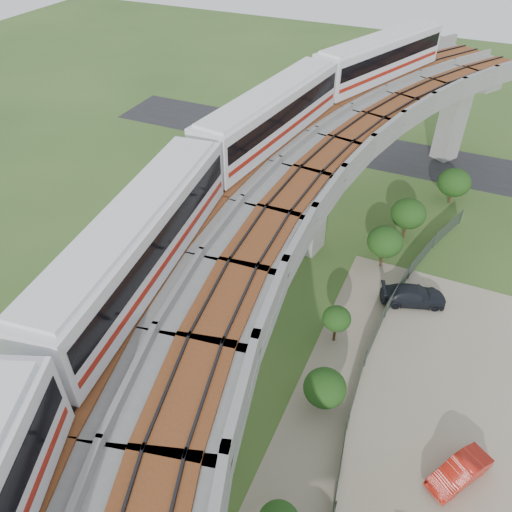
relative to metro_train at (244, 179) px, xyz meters
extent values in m
plane|color=#335120|center=(-0.35, 0.57, -12.31)|extent=(160.00, 160.00, 0.00)
cube|color=gray|center=(13.65, -1.43, -12.29)|extent=(18.00, 26.00, 0.04)
cube|color=#232326|center=(-0.35, 30.57, -12.29)|extent=(60.00, 8.00, 0.03)
cube|color=#99968E|center=(8.77, 32.36, -8.11)|extent=(2.86, 2.93, 8.40)
cube|color=#99968E|center=(8.77, 32.36, -3.31)|extent=(7.21, 5.74, 1.20)
cube|color=#99968E|center=(0.56, 10.99, -8.11)|extent=(2.35, 2.51, 8.40)
cube|color=#99968E|center=(0.56, 10.99, -3.31)|extent=(7.31, 3.58, 1.20)
cube|color=#99968E|center=(0.56, -9.85, -8.11)|extent=(2.35, 2.51, 8.40)
cube|color=#99968E|center=(0.56, -9.85, -3.31)|extent=(7.31, 3.58, 1.20)
cube|color=gray|center=(5.84, 27.10, -2.31)|extent=(16.42, 20.91, 0.80)
cube|color=gray|center=(1.98, 29.01, -1.41)|extent=(8.66, 17.08, 1.00)
cube|color=gray|center=(9.69, 25.20, -1.41)|extent=(8.66, 17.08, 1.00)
cube|color=brown|center=(3.86, 28.08, -1.85)|extent=(10.68, 18.08, 0.12)
cube|color=black|center=(3.86, 28.08, -1.73)|extent=(9.69, 17.59, 0.12)
cube|color=brown|center=(7.81, 26.13, -1.85)|extent=(10.68, 18.08, 0.12)
cube|color=black|center=(7.81, 26.13, -1.73)|extent=(9.69, 17.59, 0.12)
cube|color=gray|center=(0.35, 9.70, -2.31)|extent=(11.77, 20.03, 0.80)
cube|color=gray|center=(-3.90, 10.35, -1.41)|extent=(3.22, 18.71, 1.00)
cube|color=gray|center=(4.60, 9.04, -1.41)|extent=(3.22, 18.71, 1.00)
cube|color=brown|center=(-1.83, 10.03, -1.85)|extent=(5.44, 19.05, 0.12)
cube|color=black|center=(-1.83, 10.03, -1.73)|extent=(4.35, 18.88, 0.12)
cube|color=brown|center=(2.52, 9.36, -1.85)|extent=(5.44, 19.05, 0.12)
cube|color=black|center=(2.52, 9.36, -1.73)|extent=(4.35, 18.88, 0.12)
cube|color=gray|center=(0.35, -8.56, -2.31)|extent=(11.77, 20.03, 0.80)
cube|color=gray|center=(-3.90, -9.21, -1.41)|extent=(3.22, 18.71, 1.00)
cube|color=gray|center=(4.60, -7.91, -1.41)|extent=(3.22, 18.71, 1.00)
cube|color=brown|center=(-1.83, -8.89, -1.85)|extent=(5.44, 19.05, 0.12)
cube|color=black|center=(-1.83, -8.89, -1.73)|extent=(4.35, 18.88, 0.12)
cube|color=brown|center=(2.52, -8.23, -1.85)|extent=(5.44, 19.05, 0.12)
cube|color=black|center=(2.52, -8.23, -1.73)|extent=(4.35, 18.88, 0.12)
cube|color=silver|center=(-2.09, -6.99, -0.07)|extent=(4.50, 15.22, 3.20)
cube|color=silver|center=(-2.09, -6.99, 1.63)|extent=(3.87, 14.41, 0.22)
cube|color=black|center=(-2.09, -6.99, 0.38)|extent=(4.49, 14.63, 1.15)
cube|color=#9F1D0F|center=(-2.09, -6.99, -0.82)|extent=(4.49, 14.63, 0.30)
cube|color=black|center=(-2.09, -6.99, -1.53)|extent=(3.43, 12.89, 0.28)
cube|color=silver|center=(-2.03, 8.57, -0.07)|extent=(4.61, 15.22, 3.20)
cube|color=silver|center=(-2.03, 8.57, 1.63)|extent=(3.98, 14.41, 0.22)
cube|color=black|center=(-2.03, 8.57, 0.38)|extent=(4.59, 14.64, 1.15)
cube|color=#9F1D0F|center=(-2.03, 8.57, -0.82)|extent=(4.59, 14.64, 0.30)
cube|color=black|center=(-2.03, 8.57, -1.53)|extent=(3.53, 12.89, 0.28)
cube|color=silver|center=(1.88, 23.63, -0.07)|extent=(8.07, 14.93, 3.20)
cube|color=silver|center=(1.88, 23.63, 1.63)|extent=(7.29, 14.04, 0.22)
cube|color=black|center=(1.88, 23.63, 0.38)|extent=(7.90, 14.40, 1.15)
cube|color=#9F1D0F|center=(1.88, 23.63, -0.82)|extent=(7.90, 14.40, 0.30)
cube|color=black|center=(1.88, 23.63, -1.53)|extent=(6.49, 12.55, 0.28)
cylinder|color=#2D382D|center=(11.90, 19.86, -11.56)|extent=(0.08, 0.08, 1.50)
cube|color=#2D382D|center=(11.03, 17.55, -11.56)|extent=(1.69, 4.77, 1.40)
cylinder|color=#2D382D|center=(10.27, 15.19, -11.56)|extent=(0.08, 0.08, 1.50)
cube|color=#2D382D|center=(9.63, 12.81, -11.56)|extent=(1.23, 4.91, 1.40)
cylinder|color=#2D382D|center=(9.10, 10.39, -11.56)|extent=(0.08, 0.08, 1.50)
cube|color=#2D382D|center=(8.68, 7.96, -11.56)|extent=(0.75, 4.99, 1.40)
cylinder|color=#2D382D|center=(8.39, 5.50, -11.56)|extent=(0.08, 0.08, 1.50)
cube|color=#2D382D|center=(8.21, 3.04, -11.56)|extent=(0.27, 5.04, 1.40)
cylinder|color=#2D382D|center=(8.15, 0.57, -11.56)|extent=(0.08, 0.08, 1.50)
cube|color=#2D382D|center=(8.21, -1.90, -11.56)|extent=(0.27, 5.04, 1.40)
cylinder|color=#2D382D|center=(8.39, -4.37, -11.56)|extent=(0.08, 0.08, 1.50)
cube|color=#2D382D|center=(8.68, -6.82, -11.56)|extent=(0.75, 4.99, 1.40)
cylinder|color=#2D382D|center=(9.10, -9.26, -11.56)|extent=(0.08, 0.08, 1.50)
cylinder|color=#382314|center=(10.56, 23.13, -11.67)|extent=(0.18, 0.18, 1.28)
ellipsoid|color=#133812|center=(10.56, 23.13, -10.12)|extent=(3.03, 3.03, 2.57)
cylinder|color=#382314|center=(7.68, 15.65, -11.48)|extent=(0.18, 0.18, 1.66)
ellipsoid|color=#133812|center=(7.68, 15.65, -9.77)|extent=(2.93, 2.93, 2.49)
cylinder|color=#382314|center=(6.74, 11.17, -11.52)|extent=(0.18, 0.18, 1.57)
ellipsoid|color=#133812|center=(6.74, 11.17, -9.90)|extent=(2.80, 2.80, 2.38)
cylinder|color=#382314|center=(5.65, 1.92, -11.53)|extent=(0.18, 0.18, 1.56)
ellipsoid|color=#133812|center=(5.65, 1.92, -10.17)|extent=(1.92, 1.92, 1.63)
cylinder|color=#382314|center=(6.60, -3.49, -11.72)|extent=(0.18, 0.18, 1.19)
ellipsoid|color=#133812|center=(6.60, -3.49, -10.37)|extent=(2.52, 2.52, 2.14)
imported|color=#B41C10|center=(14.52, -4.73, -11.63)|extent=(3.25, 3.98, 1.28)
imported|color=black|center=(9.84, 7.86, -11.58)|extent=(5.12, 3.41, 1.38)
camera|label=1|loc=(10.14, -21.19, 13.66)|focal=35.00mm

